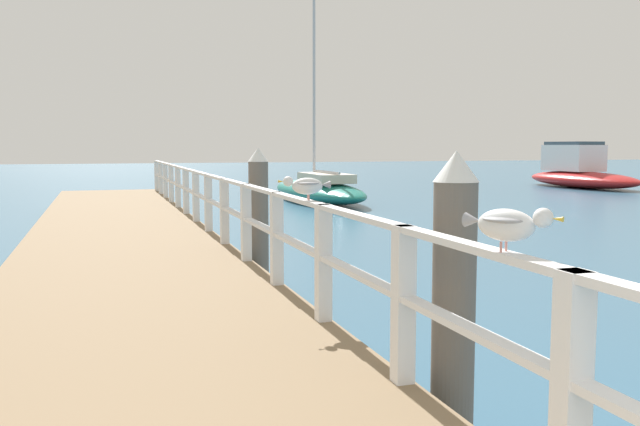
# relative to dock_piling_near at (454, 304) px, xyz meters

# --- Properties ---
(pier_deck) EXTENTS (3.03, 23.95, 0.55)m
(pier_deck) POSITION_rel_dock_piling_near_xyz_m (-1.82, 7.93, -0.73)
(pier_deck) COLOR #846B4C
(pier_deck) RESTS_ON ground_plane
(pier_railing) EXTENTS (0.12, 22.47, 0.99)m
(pier_railing) POSITION_rel_dock_piling_near_xyz_m (-0.38, 7.93, 0.15)
(pier_railing) COLOR white
(pier_railing) RESTS_ON pier_deck
(dock_piling_near) EXTENTS (0.29, 0.29, 1.99)m
(dock_piling_near) POSITION_rel_dock_piling_near_xyz_m (0.00, 0.00, 0.00)
(dock_piling_near) COLOR #6B6056
(dock_piling_near) RESTS_ON ground_plane
(dock_piling_far) EXTENTS (0.29, 0.29, 1.99)m
(dock_piling_far) POSITION_rel_dock_piling_near_xyz_m (0.00, 5.70, 0.00)
(dock_piling_far) COLOR #6B6056
(dock_piling_far) RESTS_ON ground_plane
(seagull_foreground) EXTENTS (0.28, 0.43, 0.21)m
(seagull_foreground) POSITION_rel_dock_piling_near_xyz_m (-0.38, -1.17, 0.66)
(seagull_foreground) COLOR white
(seagull_foreground) RESTS_ON pier_railing
(seagull_background) EXTENTS (0.48, 0.19, 0.21)m
(seagull_background) POSITION_rel_dock_piling_near_xyz_m (-0.39, 2.01, 0.66)
(seagull_background) COLOR white
(seagull_background) RESTS_ON pier_railing
(boat_1) EXTENTS (2.25, 7.86, 8.54)m
(boat_1) POSITION_rel_dock_piling_near_xyz_m (5.30, 19.61, -0.56)
(boat_1) COLOR #197266
(boat_1) RESTS_ON ground_plane
(boat_2) EXTENTS (2.49, 7.27, 2.19)m
(boat_2) POSITION_rel_dock_piling_near_xyz_m (19.77, 23.81, -0.27)
(boat_2) COLOR red
(boat_2) RESTS_ON ground_plane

